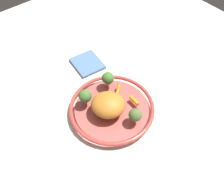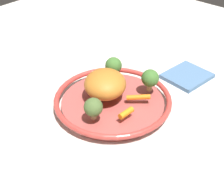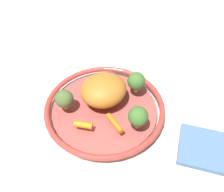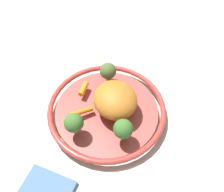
{
  "view_description": "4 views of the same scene",
  "coord_description": "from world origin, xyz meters",
  "views": [
    {
      "loc": [
        0.45,
        -0.37,
        0.85
      ],
      "look_at": [
        -0.03,
        0.02,
        0.06
      ],
      "focal_mm": 39.24,
      "sensor_mm": 36.0,
      "label": 1
    },
    {
      "loc": [
        0.6,
        0.52,
        0.61
      ],
      "look_at": [
        0.01,
        0.01,
        0.05
      ],
      "focal_mm": 53.02,
      "sensor_mm": 36.0,
      "label": 2
    },
    {
      "loc": [
        -0.1,
        0.48,
        0.6
      ],
      "look_at": [
        -0.02,
        -0.02,
        0.06
      ],
      "focal_mm": 41.41,
      "sensor_mm": 36.0,
      "label": 3
    },
    {
      "loc": [
        -0.43,
        -0.14,
        0.69
      ],
      "look_at": [
        0.02,
        -0.01,
        0.07
      ],
      "focal_mm": 43.33,
      "sensor_mm": 36.0,
      "label": 4
    }
  ],
  "objects": [
    {
      "name": "broccoli_floret_edge",
      "position": [
        -0.1,
        0.06,
        0.08
      ],
      "size": [
        0.05,
        0.05,
        0.07
      ],
      "color": "tan",
      "rests_on": "serving_bowl"
    },
    {
      "name": "ground_plane",
      "position": [
        0.0,
        0.0,
        0.0
      ],
      "size": [
        1.96,
        1.96,
        0.0
      ],
      "primitive_type": "plane",
      "color": "beige"
    },
    {
      "name": "serving_bowl",
      "position": [
        0.0,
        0.0,
        0.02
      ],
      "size": [
        0.35,
        0.35,
        0.04
      ],
      "color": "#A84C47",
      "rests_on": "ground_plane"
    },
    {
      "name": "broccoli_floret_small",
      "position": [
        0.11,
        0.03,
        0.07
      ],
      "size": [
        0.05,
        0.05,
        0.06
      ],
      "color": "tan",
      "rests_on": "serving_bowl"
    },
    {
      "name": "roast_chicken_piece",
      "position": [
        0.01,
        -0.02,
        0.07
      ],
      "size": [
        0.18,
        0.18,
        0.08
      ],
      "primitive_type": "ellipsoid",
      "rotation": [
        0.0,
        0.0,
        3.83
      ],
      "color": "#BA6D25",
      "rests_on": "serving_bowl"
    },
    {
      "name": "baby_carrot_near_rim",
      "position": [
        -0.04,
        0.07,
        0.04
      ],
      "size": [
        0.06,
        0.06,
        0.02
      ],
      "primitive_type": "cylinder",
      "rotation": [
        1.66,
        0.0,
        0.69
      ],
      "color": "orange",
      "rests_on": "serving_bowl"
    },
    {
      "name": "baby_carrot_back",
      "position": [
        0.04,
        0.09,
        0.05
      ],
      "size": [
        0.05,
        0.02,
        0.02
      ],
      "primitive_type": "cylinder",
      "rotation": [
        1.57,
        0.0,
        1.52
      ],
      "color": "orange",
      "rests_on": "serving_bowl"
    },
    {
      "name": "dish_towel",
      "position": [
        -0.29,
        0.08,
        0.01
      ],
      "size": [
        0.16,
        0.14,
        0.01
      ],
      "primitive_type": "cube",
      "rotation": [
        0.0,
        0.0,
        -0.12
      ],
      "color": "#4C7099",
      "rests_on": "ground_plane"
    },
    {
      "name": "broccoli_floret_large",
      "position": [
        -0.08,
        -0.07,
        0.08
      ],
      "size": [
        0.05,
        0.05,
        0.07
      ],
      "color": "tan",
      "rests_on": "serving_bowl"
    }
  ]
}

